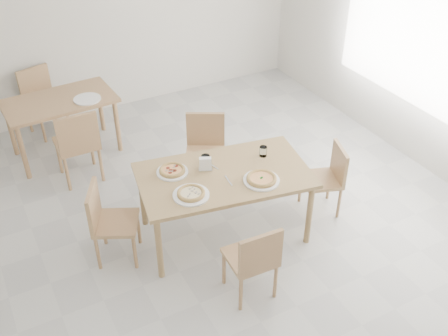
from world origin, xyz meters
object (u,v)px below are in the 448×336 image
tumbler_b (263,151)px  chair_east (329,175)px  plate_margherita (261,180)px  plate_empty (87,99)px  plate_mushroom (191,195)px  plate_pepperoni (172,172)px  napkin_holder (205,164)px  chair_back_n (41,96)px  chair_north (205,146)px  chair_back_s (78,142)px  pizza_mushroom (191,193)px  tumbler_a (206,160)px  pizza_margherita (261,178)px  chair_south (254,258)px  second_table (60,107)px  chair_west (107,218)px  main_table (224,180)px  pizza_pepperoni (172,170)px

tumbler_b → chair_east: bearing=-21.7°
plate_margherita → tumbler_b: tumbler_b is taller
chair_east → plate_empty: chair_east is taller
plate_margherita → plate_empty: 2.59m
plate_mushroom → plate_pepperoni: size_ratio=1.10×
napkin_holder → chair_back_n: 3.04m
plate_mushroom → chair_back_n: 3.24m
chair_east → plate_margherita: size_ratio=2.26×
napkin_holder → chair_north: bearing=88.8°
plate_pepperoni → chair_back_s: 1.48m
chair_east → plate_margherita: (-0.91, -0.10, 0.31)m
plate_margherita → pizza_mushroom: size_ratio=1.17×
tumbler_a → napkin_holder: (-0.04, -0.08, 0.01)m
pizza_margherita → chair_back_s: 2.27m
chair_south → plate_pepperoni: 1.19m
chair_back_n → pizza_margherita: bearing=-83.2°
tumbler_b → second_table: size_ratio=0.08×
chair_east → napkin_holder: size_ratio=5.42×
plate_mushroom → tumbler_b: 0.96m
chair_south → pizza_mushroom: 0.82m
chair_north → pizza_mushroom: (-0.65, -1.03, 0.28)m
chair_back_s → plate_margherita: bearing=125.2°
chair_west → chair_back_s: chair_back_s is taller
pizza_margherita → chair_west: bearing=160.4°
tumbler_b → pizza_mushroom: bearing=-164.6°
chair_north → pizza_margherita: chair_north is taller
chair_west → tumbler_a: size_ratio=7.41×
plate_mushroom → chair_back_s: 1.86m
chair_north → napkin_holder: napkin_holder is taller
pizza_mushroom → plate_empty: bearing=97.5°
plate_margherita → chair_back_n: size_ratio=0.40×
main_table → chair_back_n: chair_back_n is taller
pizza_margherita → chair_back_n: chair_back_n is taller
main_table → chair_east: bearing=1.4°
chair_south → napkin_holder: size_ratio=5.64×
plate_margherita → pizza_margherita: bearing=0.0°
plate_pepperoni → pizza_pepperoni: (0.00, 0.00, 0.02)m
pizza_margherita → chair_back_s: bearing=124.6°
chair_back_s → chair_west: bearing=86.3°
plate_margherita → tumbler_a: tumbler_a is taller
plate_pepperoni → plate_empty: size_ratio=0.94×
plate_pepperoni → tumbler_a: (0.34, -0.04, 0.05)m
chair_north → chair_back_s: bearing=179.1°
plate_margherita → plate_pepperoni: 0.86m
second_table → chair_back_n: 0.72m
pizza_margherita → chair_back_n: bearing=113.2°
pizza_mushroom → plate_empty: size_ratio=0.91×
plate_mushroom → tumbler_a: tumbler_a is taller
chair_back_s → main_table: bearing=123.5°
chair_south → plate_pepperoni: bearing=-74.0°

